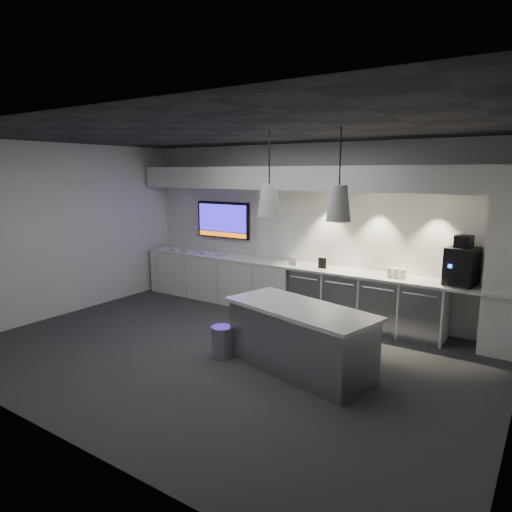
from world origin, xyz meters
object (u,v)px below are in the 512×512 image
Objects in this scene: coffee_machine at (462,265)px; island at (300,338)px; wall_tv at (223,220)px; bin at (222,341)px.

island is at bearing -117.54° from coffee_machine.
coffee_machine is (4.51, -0.25, -0.36)m from wall_tv.
wall_tv is at bearing 127.24° from bin.
wall_tv is 1.73× the size of coffee_machine.
bin is at bearing -130.45° from coffee_machine.
coffee_machine is at bearing 41.34° from bin.
bin is 0.59× the size of coffee_machine.
island is 1.13m from bin.
coffee_machine reaches higher than bin.
coffee_machine is at bearing -3.13° from wall_tv.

